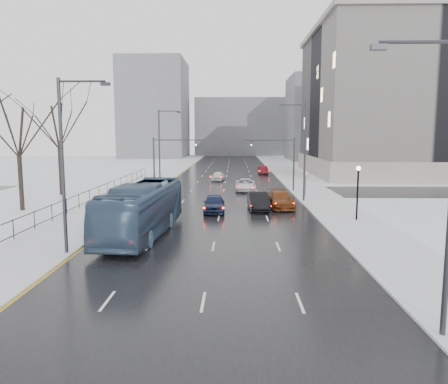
# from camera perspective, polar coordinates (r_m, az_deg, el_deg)

# --- Properties ---
(road) EXTENTS (16.00, 150.00, 0.04)m
(road) POSITION_cam_1_polar(r_m,az_deg,el_deg) (64.67, 0.21, 1.48)
(road) COLOR black
(road) RESTS_ON ground
(cross_road) EXTENTS (130.00, 10.00, 0.04)m
(cross_road) POSITION_cam_1_polar(r_m,az_deg,el_deg) (52.76, -0.05, 0.09)
(cross_road) COLOR black
(cross_road) RESTS_ON ground
(sidewalk_left) EXTENTS (5.00, 150.00, 0.16)m
(sidewalk_left) POSITION_cam_1_polar(r_m,az_deg,el_deg) (65.71, -8.99, 1.54)
(sidewalk_left) COLOR silver
(sidewalk_left) RESTS_ON ground
(sidewalk_right) EXTENTS (5.00, 150.00, 0.16)m
(sidewalk_right) POSITION_cam_1_polar(r_m,az_deg,el_deg) (65.31, 9.46, 1.49)
(sidewalk_right) COLOR silver
(sidewalk_right) RESTS_ON ground
(park_strip) EXTENTS (14.00, 150.00, 0.12)m
(park_strip) POSITION_cam_1_polar(r_m,az_deg,el_deg) (68.06, -16.88, 1.50)
(park_strip) COLOR white
(park_strip) RESTS_ON ground
(tree_park_d) EXTENTS (8.75, 8.75, 12.50)m
(tree_park_d) POSITION_cam_1_polar(r_m,az_deg,el_deg) (43.33, -24.81, -2.31)
(tree_park_d) COLOR black
(tree_park_d) RESTS_ON ground
(tree_park_e) EXTENTS (9.45, 9.45, 13.50)m
(tree_park_e) POSITION_cam_1_polar(r_m,az_deg,el_deg) (52.53, -20.43, -0.45)
(tree_park_e) COLOR black
(tree_park_e) RESTS_ON ground
(iron_fence) EXTENTS (0.06, 70.00, 1.30)m
(iron_fence) POSITION_cam_1_polar(r_m,az_deg,el_deg) (37.63, -20.98, -2.12)
(iron_fence) COLOR black
(iron_fence) RESTS_ON sidewalk_left
(streetlight_r_near) EXTENTS (2.95, 0.25, 10.00)m
(streetlight_r_near) POSITION_cam_1_polar(r_m,az_deg,el_deg) (15.92, 27.03, 1.98)
(streetlight_r_near) COLOR #2D2D33
(streetlight_r_near) RESTS_ON ground
(streetlight_r_mid) EXTENTS (2.95, 0.25, 10.00)m
(streetlight_r_mid) POSITION_cam_1_polar(r_m,az_deg,el_deg) (44.84, 10.24, 5.81)
(streetlight_r_mid) COLOR #2D2D33
(streetlight_r_mid) RESTS_ON ground
(streetlight_l_near) EXTENTS (2.95, 0.25, 10.00)m
(streetlight_l_near) POSITION_cam_1_polar(r_m,az_deg,el_deg) (26.09, -19.92, 4.24)
(streetlight_l_near) COLOR #2D2D33
(streetlight_l_near) RESTS_ON ground
(streetlight_l_far) EXTENTS (2.95, 0.25, 10.00)m
(streetlight_l_far) POSITION_cam_1_polar(r_m,az_deg,el_deg) (57.09, -8.22, 6.22)
(streetlight_l_far) COLOR #2D2D33
(streetlight_l_far) RESTS_ON ground
(lamppost_r_mid) EXTENTS (0.36, 0.36, 4.28)m
(lamppost_r_mid) POSITION_cam_1_polar(r_m,az_deg,el_deg) (35.86, 17.08, 0.88)
(lamppost_r_mid) COLOR black
(lamppost_r_mid) RESTS_ON sidewalk_right
(mast_signal_right) EXTENTS (6.10, 0.33, 6.50)m
(mast_signal_right) POSITION_cam_1_polar(r_m,az_deg,el_deg) (52.71, 7.96, 4.47)
(mast_signal_right) COLOR #2D2D33
(mast_signal_right) RESTS_ON ground
(mast_signal_left) EXTENTS (6.10, 0.33, 6.50)m
(mast_signal_left) POSITION_cam_1_polar(r_m,az_deg,el_deg) (53.06, -8.01, 4.49)
(mast_signal_left) COLOR #2D2D33
(mast_signal_left) RESTS_ON ground
(no_uturn_sign) EXTENTS (0.60, 0.06, 2.70)m
(no_uturn_sign) POSITION_cam_1_polar(r_m,az_deg,el_deg) (49.15, 10.63, 2.07)
(no_uturn_sign) COLOR #2D2D33
(no_uturn_sign) RESTS_ON sidewalk_right
(civic_building) EXTENTS (41.00, 31.00, 24.80)m
(civic_building) POSITION_cam_1_polar(r_m,az_deg,el_deg) (83.52, 25.56, 9.83)
(civic_building) COLOR gray
(civic_building) RESTS_ON ground
(bldg_far_right) EXTENTS (24.00, 20.00, 22.00)m
(bldg_far_right) POSITION_cam_1_polar(r_m,az_deg,el_deg) (122.31, 14.16, 9.31)
(bldg_far_right) COLOR slate
(bldg_far_right) RESTS_ON ground
(bldg_far_left) EXTENTS (18.00, 22.00, 28.00)m
(bldg_far_left) POSITION_cam_1_polar(r_m,az_deg,el_deg) (131.55, -9.00, 10.62)
(bldg_far_left) COLOR slate
(bldg_far_left) RESTS_ON ground
(bldg_far_center) EXTENTS (30.00, 18.00, 18.00)m
(bldg_far_center) POSITION_cam_1_polar(r_m,az_deg,el_deg) (144.32, 2.45, 8.45)
(bldg_far_center) COLOR slate
(bldg_far_center) RESTS_ON ground
(bus) EXTENTS (3.85, 12.95, 3.56)m
(bus) POSITION_cam_1_polar(r_m,az_deg,el_deg) (30.29, -10.61, -2.26)
(bus) COLOR #38506D
(bus) RESTS_ON road
(sedan_center_near) EXTENTS (1.98, 4.65, 1.56)m
(sedan_center_near) POSITION_cam_1_polar(r_m,az_deg,el_deg) (38.64, -1.30, -1.50)
(sedan_center_near) COLOR #131D3B
(sedan_center_near) RESTS_ON road
(sedan_right_near) EXTENTS (1.97, 5.00, 1.62)m
(sedan_right_near) POSITION_cam_1_polar(r_m,az_deg,el_deg) (39.79, 4.51, -1.21)
(sedan_right_near) COLOR black
(sedan_right_near) RESTS_ON road
(sedan_right_cross) EXTENTS (2.47, 5.26, 1.46)m
(sedan_right_cross) POSITION_cam_1_polar(r_m,az_deg,el_deg) (53.09, 2.82, 0.94)
(sedan_right_cross) COLOR white
(sedan_right_cross) RESTS_ON road
(sedan_right_far) EXTENTS (2.61, 5.52, 1.56)m
(sedan_right_far) POSITION_cam_1_polar(r_m,az_deg,el_deg) (41.16, 7.36, -1.00)
(sedan_right_far) COLOR #683011
(sedan_right_far) RESTS_ON road
(sedan_center_far) EXTENTS (2.08, 4.16, 1.36)m
(sedan_center_far) POSITION_cam_1_polar(r_m,az_deg,el_deg) (64.49, -0.78, 2.09)
(sedan_center_far) COLOR silver
(sedan_center_far) RESTS_ON road
(sedan_right_distant) EXTENTS (1.66, 4.21, 1.36)m
(sedan_right_distant) POSITION_cam_1_polar(r_m,az_deg,el_deg) (74.91, 5.11, 2.84)
(sedan_right_distant) COLOR #540E15
(sedan_right_distant) RESTS_ON road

